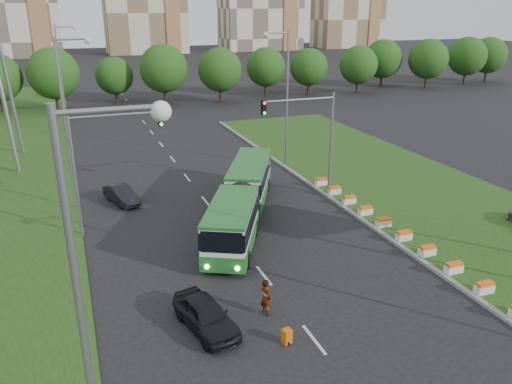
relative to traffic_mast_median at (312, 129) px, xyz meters
name	(u,v)px	position (x,y,z in m)	size (l,w,h in m)	color
ground	(313,266)	(-4.78, -10.00, -5.35)	(360.00, 360.00, 0.00)	black
grass_median	(414,191)	(8.22, -2.00, -5.27)	(14.00, 60.00, 0.15)	#1E4012
median_kerb	(337,203)	(1.27, -2.00, -5.26)	(0.30, 60.00, 0.18)	gray
left_verge	(3,173)	(-22.78, 15.00, -5.30)	(12.00, 110.00, 0.10)	#1E4012
lane_markings	(182,171)	(-7.78, 10.00, -5.35)	(0.20, 100.00, 0.01)	beige
flower_planters	(394,229)	(1.92, -8.10, -4.90)	(1.10, 20.30, 0.60)	silver
traffic_mast_median	(312,129)	(0.00, 0.00, 0.00)	(5.76, 0.32, 8.00)	gray
traffic_mast_left	(100,152)	(-15.16, -1.00, 0.00)	(5.76, 0.32, 8.00)	gray
street_lamps	(210,129)	(-7.78, 0.00, 0.65)	(36.00, 60.00, 12.00)	gray
tree_line	(212,71)	(5.22, 45.00, -0.85)	(120.00, 8.00, 9.00)	#1E4C14
articulated_bus	(237,199)	(-6.69, -2.37, -3.73)	(2.50, 16.04, 2.64)	silver
car_left_near	(206,315)	(-12.00, -13.52, -4.63)	(1.71, 4.24, 1.45)	black
car_left_far	(121,195)	(-13.72, 3.93, -4.71)	(1.36, 3.90, 1.28)	black
pedestrian	(266,297)	(-9.03, -13.40, -4.43)	(0.67, 0.44, 1.84)	gray
shopping_trolley	(287,336)	(-9.00, -15.78, -5.02)	(0.39, 0.42, 0.68)	#D7580B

